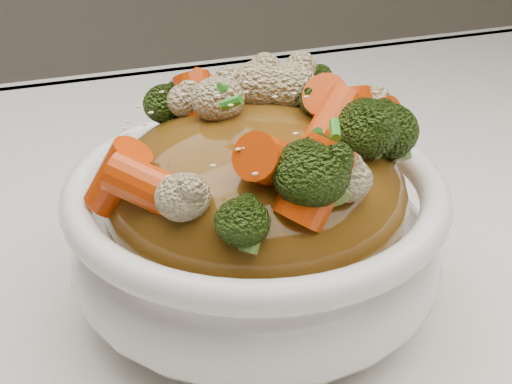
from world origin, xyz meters
name	(u,v)px	position (x,y,z in m)	size (l,w,h in m)	color
tablecloth	(306,297)	(0.00, 0.00, 0.73)	(1.20, 0.80, 0.04)	silver
bowl	(256,240)	(-0.04, -0.02, 0.79)	(0.22, 0.22, 0.09)	white
sauce_base	(256,197)	(-0.04, -0.02, 0.82)	(0.18, 0.18, 0.10)	#5C3A0F
carrots	(256,94)	(-0.04, -0.02, 0.89)	(0.18, 0.18, 0.05)	#D03D06
broccoli	(256,96)	(-0.04, -0.02, 0.89)	(0.18, 0.18, 0.05)	black
cauliflower	(256,99)	(-0.04, -0.02, 0.88)	(0.18, 0.18, 0.04)	beige
scallions	(256,92)	(-0.04, -0.02, 0.89)	(0.13, 0.13, 0.02)	#277A1C
sesame_seeds	(256,92)	(-0.04, -0.02, 0.89)	(0.16, 0.16, 0.01)	beige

